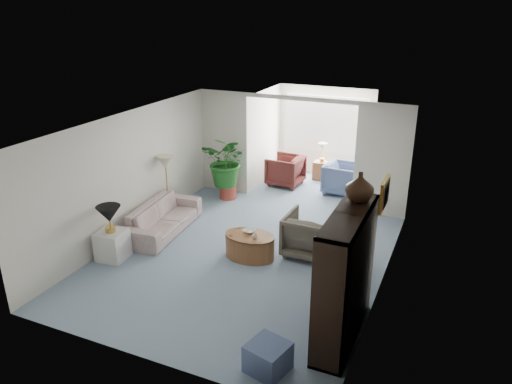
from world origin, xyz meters
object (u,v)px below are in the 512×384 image
at_px(side_table_dark, 350,239).
at_px(sunroom_chair_blue, 342,178).
at_px(coffee_bowl, 249,231).
at_px(wingback_chair, 310,235).
at_px(cabinet_urn, 360,187).
at_px(plant_pot, 228,192).
at_px(sunroom_table, 321,171).
at_px(end_table, 113,245).
at_px(coffee_cup, 255,237).
at_px(entertainment_cabinet, 345,277).
at_px(table_lamp, 109,214).
at_px(floor_lamp, 165,162).
at_px(sofa, 163,218).
at_px(coffee_table, 250,246).
at_px(ottoman, 268,357).
at_px(sunroom_chair_maroon, 285,170).
at_px(framed_picture, 385,194).

xyz_separation_m(side_table_dark, sunroom_chair_blue, (-0.94, 3.05, 0.07)).
xyz_separation_m(coffee_bowl, wingback_chair, (1.02, 0.45, -0.07)).
height_order(side_table_dark, cabinet_urn, cabinet_urn).
distance_m(plant_pot, sunroom_table, 2.76).
distance_m(end_table, wingback_chair, 3.64).
relative_size(coffee_cup, sunroom_table, 0.19).
bearing_deg(entertainment_cabinet, table_lamp, 173.70).
bearing_deg(floor_lamp, sofa, -64.05).
bearing_deg(floor_lamp, side_table_dark, -1.79).
relative_size(coffee_table, entertainment_cabinet, 0.51).
bearing_deg(end_table, sofa, 81.57).
bearing_deg(table_lamp, sunroom_table, 68.33).
distance_m(entertainment_cabinet, ottoman, 1.47).
relative_size(table_lamp, plant_pot, 1.10).
xyz_separation_m(table_lamp, coffee_cup, (2.43, 0.96, -0.40)).
xyz_separation_m(coffee_bowl, cabinet_urn, (2.18, -1.15, 1.61)).
xyz_separation_m(floor_lamp, sunroom_table, (2.40, 3.67, -1.00)).
bearing_deg(table_lamp, coffee_table, 24.90).
relative_size(table_lamp, coffee_bowl, 1.96).
bearing_deg(plant_pot, entertainment_cabinet, -46.28).
height_order(end_table, sunroom_table, end_table).
distance_m(sunroom_chair_maroon, sunroom_table, 1.07).
bearing_deg(coffee_table, sunroom_table, 90.20).
relative_size(framed_picture, table_lamp, 1.14).
height_order(end_table, wingback_chair, wingback_chair).
bearing_deg(coffee_table, coffee_bowl, 116.57).
xyz_separation_m(table_lamp, sunroom_chair_blue, (3.02, 4.96, -0.51)).
xyz_separation_m(coffee_cup, sunroom_chair_maroon, (-0.92, 3.99, -0.11)).
height_order(wingback_chair, side_table_dark, wingback_chair).
distance_m(sofa, sunroom_table, 4.82).
xyz_separation_m(floor_lamp, ottoman, (3.86, -3.59, -1.06)).
bearing_deg(framed_picture, sunroom_table, 116.20).
bearing_deg(wingback_chair, ottoman, 99.64).
bearing_deg(wingback_chair, sofa, 5.93).
bearing_deg(sunroom_chair_maroon, side_table_dark, 41.72).
distance_m(framed_picture, floor_lamp, 4.94).
height_order(entertainment_cabinet, plant_pot, entertainment_cabinet).
bearing_deg(end_table, coffee_table, 24.90).
relative_size(sofa, end_table, 3.80).
xyz_separation_m(framed_picture, ottoman, (-0.91, -2.43, -1.51)).
relative_size(floor_lamp, plant_pot, 0.90).
height_order(sofa, coffee_bowl, sofa).
bearing_deg(plant_pot, coffee_cup, -54.16).
xyz_separation_m(end_table, coffee_table, (2.28, 1.06, -0.05)).
bearing_deg(cabinet_urn, plant_pot, 137.54).
bearing_deg(ottoman, sunroom_table, 101.40).
relative_size(wingback_chair, side_table_dark, 1.43).
relative_size(framed_picture, sunroom_table, 1.01).
bearing_deg(sunroom_chair_maroon, sunroom_chair_blue, 93.04).
relative_size(sofa, side_table_dark, 3.29).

